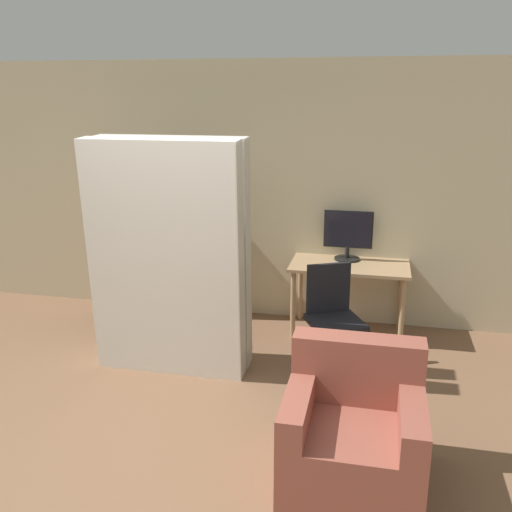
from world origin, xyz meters
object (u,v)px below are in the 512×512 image
at_px(office_chair, 333,329).
at_px(mattress_near, 166,261).
at_px(mattress_far, 176,253).
at_px(monitor, 348,234).
at_px(bookshelf, 129,232).
at_px(armchair, 353,430).

relative_size(office_chair, mattress_near, 0.46).
bearing_deg(mattress_far, monitor, 38.17).
distance_m(bookshelf, armchair, 3.63).
height_order(office_chair, bookshelf, bookshelf).
xyz_separation_m(bookshelf, mattress_near, (0.97, -1.38, 0.12)).
height_order(office_chair, mattress_near, mattress_near).
bearing_deg(mattress_near, monitor, 43.87).
height_order(office_chair, mattress_far, mattress_far).
bearing_deg(mattress_far, office_chair, 4.43).
bearing_deg(armchair, monitor, 95.00).
bearing_deg(bookshelf, armchair, -43.33).
bearing_deg(mattress_near, mattress_far, 90.00).
bearing_deg(bookshelf, office_chair, -23.49).
bearing_deg(mattress_far, armchair, -39.09).
height_order(monitor, armchair, monitor).
bearing_deg(mattress_near, armchair, -33.44).
relative_size(monitor, mattress_near, 0.25).
height_order(bookshelf, mattress_far, mattress_far).
distance_m(office_chair, armchair, 1.46).
xyz_separation_m(office_chair, bookshelf, (-2.36, 1.02, 0.51)).
bearing_deg(office_chair, bookshelf, 156.51).
distance_m(bookshelf, mattress_near, 1.69).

